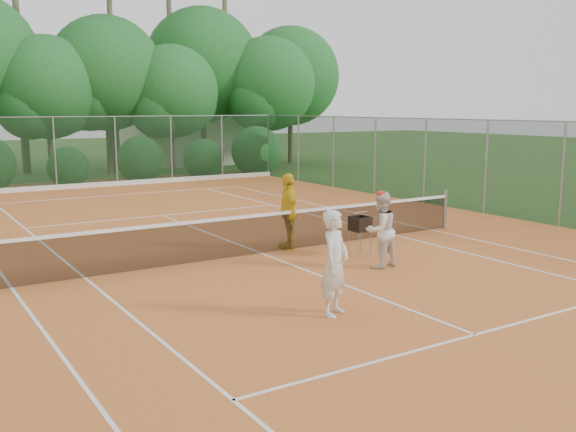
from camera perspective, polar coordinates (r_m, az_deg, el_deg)
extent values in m
plane|color=#284A1A|center=(15.05, -2.25, -3.46)|extent=(120.00, 120.00, 0.00)
cube|color=#C46A2D|center=(15.05, -2.25, -3.42)|extent=(18.00, 36.00, 0.02)
cube|color=beige|center=(40.21, -8.34, 6.82)|extent=(8.00, 5.00, 3.00)
cylinder|color=gray|center=(18.58, 13.79, 0.57)|extent=(0.10, 0.10, 1.10)
cube|color=black|center=(14.95, -2.26, -1.67)|extent=(11.87, 0.03, 0.86)
cube|color=white|center=(14.87, -2.27, 0.09)|extent=(11.87, 0.04, 0.07)
imported|color=silver|center=(10.53, 4.21, -4.19)|extent=(0.76, 0.69, 1.76)
imported|color=silver|center=(13.77, 8.22, -1.25)|extent=(0.85, 0.69, 1.63)
ellipsoid|color=red|center=(13.64, 8.30, 1.95)|extent=(0.22, 0.22, 0.14)
imported|color=gold|center=(15.47, 0.02, 0.45)|extent=(0.77, 1.16, 1.84)
cylinder|color=gray|center=(14.69, 6.28, -2.60)|extent=(0.02, 0.02, 0.58)
cylinder|color=gray|center=(15.19, 6.50, -2.21)|extent=(0.02, 0.02, 0.58)
cube|color=black|center=(14.85, 6.43, -0.68)|extent=(0.40, 0.40, 0.34)
sphere|color=#CFD231|center=(24.30, -12.26, 1.48)|extent=(0.07, 0.07, 0.07)
sphere|color=#D3E334|center=(24.74, -13.87, 1.56)|extent=(0.07, 0.07, 0.07)
sphere|color=#CBD732|center=(26.79, -5.36, 2.40)|extent=(0.07, 0.07, 0.07)
cube|color=white|center=(25.88, -15.55, 1.77)|extent=(11.03, 0.06, 0.01)
cube|color=white|center=(13.27, -23.32, -5.96)|extent=(0.06, 23.77, 0.01)
cube|color=white|center=(18.35, 12.75, -1.23)|extent=(0.06, 23.77, 0.01)
cube|color=white|center=(13.53, -17.56, -5.32)|extent=(0.06, 23.77, 0.01)
cube|color=white|center=(17.42, 9.54, -1.71)|extent=(0.06, 23.77, 0.01)
cube|color=white|center=(20.74, -11.14, 0.06)|extent=(8.23, 0.06, 0.01)
cube|color=white|center=(10.24, 16.30, -10.09)|extent=(8.23, 0.06, 0.01)
cube|color=white|center=(15.05, -2.25, -3.38)|extent=(0.06, 12.80, 0.01)
cube|color=#19381E|center=(28.71, -17.50, 5.43)|extent=(18.00, 0.02, 3.00)
cylinder|color=gray|center=(32.21, -1.77, 6.28)|extent=(0.07, 0.07, 3.00)
cube|color=#19381E|center=(19.89, 23.20, 3.41)|extent=(0.02, 33.00, 3.00)
cylinder|color=gray|center=(32.21, -1.77, 6.28)|extent=(0.07, 0.07, 3.00)
cylinder|color=brown|center=(32.96, -20.40, 6.16)|extent=(0.24, 0.24, 3.50)
sphere|color=#1D5923|center=(32.93, -20.67, 10.65)|extent=(4.90, 4.90, 4.90)
cylinder|color=brown|center=(34.17, -15.66, 7.01)|extent=(0.28, 0.28, 4.10)
sphere|color=#1D5923|center=(34.18, -15.89, 12.09)|extent=(5.74, 5.74, 5.74)
cylinder|color=brown|center=(34.05, -10.18, 6.62)|extent=(0.23, 0.23, 3.40)
sphere|color=#1D5923|center=(34.02, -10.30, 10.85)|extent=(4.76, 4.76, 4.76)
cylinder|color=brown|center=(37.70, -7.51, 7.91)|extent=(0.32, 0.32, 4.65)
sphere|color=#1D5923|center=(37.76, -7.63, 13.14)|extent=(6.51, 6.51, 6.51)
cylinder|color=brown|center=(37.07, -1.74, 7.31)|extent=(0.26, 0.26, 3.80)
sphere|color=#1D5923|center=(37.06, -1.76, 11.65)|extent=(5.32, 5.32, 5.32)
cylinder|color=brown|center=(39.73, 0.21, 7.79)|extent=(0.29, 0.29, 4.25)
sphere|color=#1D5923|center=(39.75, 0.21, 12.33)|extent=(5.95, 5.95, 5.95)
cone|color=brown|center=(36.49, -22.94, 15.34)|extent=(0.44, 0.44, 15.00)
cone|color=brown|center=(34.80, -15.32, 11.93)|extent=(0.44, 0.44, 10.00)
cone|color=brown|center=(38.09, -10.39, 13.39)|extent=(0.44, 0.44, 12.00)
cone|color=brown|center=(40.73, -5.59, 14.66)|extent=(0.44, 0.44, 14.00)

